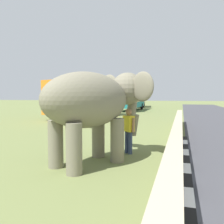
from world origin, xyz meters
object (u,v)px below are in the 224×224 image
Objects in this scene: bus_white at (138,96)px; cow_near at (79,115)px; cow_mid at (100,109)px; elephant at (96,101)px; bus_teal at (131,97)px; person_handler at (129,129)px; bus_orange at (87,97)px.

bus_white is 31.58m from cow_near.
bus_white is at bearing 2.17° from cow_mid.
elephant is 2.11× the size of cow_mid.
bus_teal is 13.46m from cow_mid.
bus_teal is (27.34, 4.76, 0.14)m from elephant.
person_handler is at bearing -155.81° from cow_mid.
bus_white is at bearing 3.23° from cow_near.
elephant is at bearing -151.50° from cow_near.
bus_white is 4.98× the size of cow_mid.
bus_orange is at bearing 23.98° from elephant.
bus_white reaches higher than cow_near.
cow_mid is (12.55, 5.64, -0.06)m from person_handler.
bus_teal is at bearing -174.67° from bus_white.
bus_orange is 12.79m from bus_teal.
bus_orange is at bearing 65.41° from cow_mid.
person_handler is 26.56m from bus_teal.
cow_mid is at bearing 7.32° from cow_near.
bus_teal is at bearing -7.92° from bus_orange.
bus_white is at bearing 8.53° from elephant.
elephant is 1.87m from person_handler.
cow_mid is at bearing 24.19° from person_handler.
elephant is 2.39× the size of cow_near.
bus_orange is at bearing 18.88° from cow_near.
bus_orange is 0.99× the size of bus_teal.
bus_orange and bus_teal have the same top height.
cow_mid is (-25.10, -0.95, -1.21)m from bus_white.
elephant is at bearing 151.96° from person_handler.
bus_white is at bearing -1.58° from bus_orange.
cow_near is at bearing 28.50° from elephant.
bus_teal is at bearing 1.98° from cow_near.
elephant is at bearing -156.02° from bus_orange.
elephant reaches higher than cow_mid.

